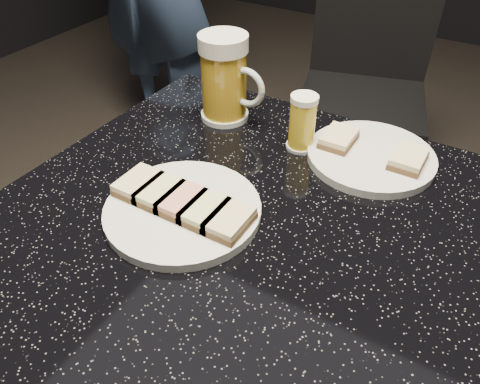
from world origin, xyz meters
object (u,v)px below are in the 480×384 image
Objects in this scene: plate_small at (371,156)px; chair at (365,80)px; table at (240,322)px; beer_tumbler at (302,123)px; beer_mug at (225,78)px; plate_large at (183,210)px.

plate_small is 0.24× the size of chair.
beer_tumbler reaches higher than table.
table is 0.86× the size of chair.
beer_mug is at bearing 126.31° from table.
plate_large reaches higher than table.
beer_tumbler is at bearing -81.04° from chair.
beer_mug reaches higher than table.
beer_tumbler is at bearing 74.01° from plate_large.
plate_large is 0.33m from plate_small.
beer_mug is 0.18× the size of chair.
table is at bearing -82.48° from chair.
chair is at bearing 106.99° from plate_small.
beer_tumbler reaches higher than plate_small.
plate_large is 1.12m from chair.
plate_small is at bearing 12.37° from beer_tumbler.
plate_small is (0.19, 0.27, 0.00)m from plate_large.
table is (0.08, 0.03, -0.25)m from plate_large.
plate_large and plate_small have the same top height.
chair is at bearing 98.96° from beer_tumbler.
beer_tumbler is at bearing -7.19° from beer_mug.
plate_small is at bearing 55.35° from plate_large.
table is 7.65× the size of beer_tumbler.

